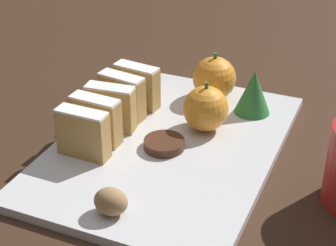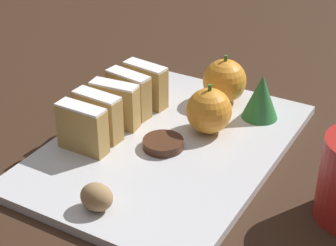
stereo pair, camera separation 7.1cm
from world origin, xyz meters
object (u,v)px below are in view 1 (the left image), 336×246
(orange_near, at_px, (206,109))
(orange_far, at_px, (214,78))
(walnut, at_px, (113,202))
(chocolate_cookie, at_px, (163,144))

(orange_near, relative_size, orange_far, 0.96)
(orange_near, height_order, orange_far, orange_far)
(walnut, bearing_deg, chocolate_cookie, 91.66)
(orange_near, xyz_separation_m, orange_far, (-0.02, 0.09, 0.00))
(orange_near, height_order, walnut, orange_near)
(orange_near, relative_size, chocolate_cookie, 1.31)
(orange_far, bearing_deg, walnut, -91.80)
(orange_near, xyz_separation_m, chocolate_cookie, (-0.03, -0.07, -0.02))
(walnut, bearing_deg, orange_far, 88.20)
(chocolate_cookie, bearing_deg, orange_far, 85.06)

